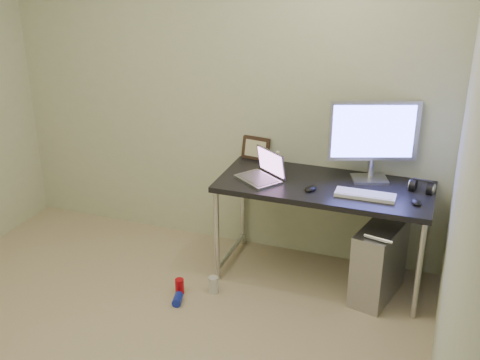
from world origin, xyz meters
name	(u,v)px	position (x,y,z in m)	size (l,w,h in m)	color
wall_back	(220,92)	(0.00, 1.75, 1.25)	(3.50, 0.02, 2.50)	beige
wall_right	(457,230)	(1.75, 0.00, 1.25)	(0.02, 3.50, 2.50)	beige
desk	(324,195)	(0.90, 1.43, 0.67)	(1.48, 0.65, 0.75)	black
tower_computer	(379,261)	(1.34, 1.33, 0.27)	(0.34, 0.55, 0.57)	#B1B1B6
cable_a	(381,221)	(1.29, 1.70, 0.40)	(0.01, 0.01, 0.70)	black
cable_b	(393,226)	(1.38, 1.68, 0.38)	(0.01, 0.01, 0.72)	black
can_red	(180,286)	(0.02, 0.87, 0.06)	(0.06, 0.06, 0.11)	red
can_white	(213,285)	(0.24, 0.96, 0.06)	(0.07, 0.07, 0.12)	silver
can_blue	(178,299)	(0.06, 0.76, 0.03)	(0.06, 0.06, 0.11)	#1627B1
laptop	(263,173)	(0.47, 1.37, 0.80)	(0.39, 0.37, 0.21)	#B0B1B8
monitor	(374,135)	(1.19, 1.61, 1.09)	(0.59, 0.26, 0.58)	#B0B1B8
keyboard	(365,195)	(1.20, 1.31, 0.76)	(0.40, 0.13, 0.02)	white
mouse_right	(416,201)	(1.53, 1.32, 0.77)	(0.06, 0.10, 0.03)	black
mouse_left	(311,188)	(0.84, 1.29, 0.77)	(0.07, 0.11, 0.04)	black
headphones	(422,187)	(1.55, 1.53, 0.78)	(0.17, 0.10, 0.11)	black
picture_frame	(256,148)	(0.30, 1.72, 0.84)	(0.22, 0.03, 0.18)	black
webcam	(277,155)	(0.49, 1.66, 0.83)	(0.04, 0.03, 0.11)	silver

